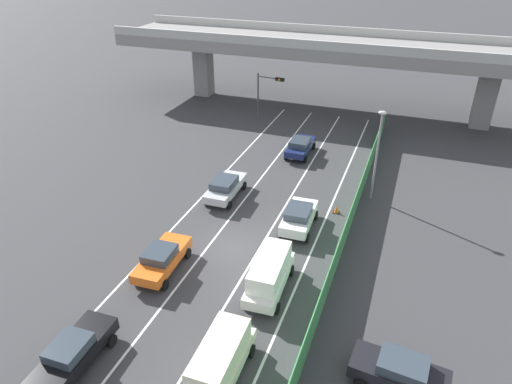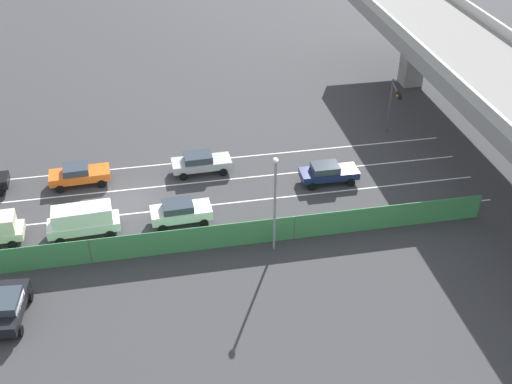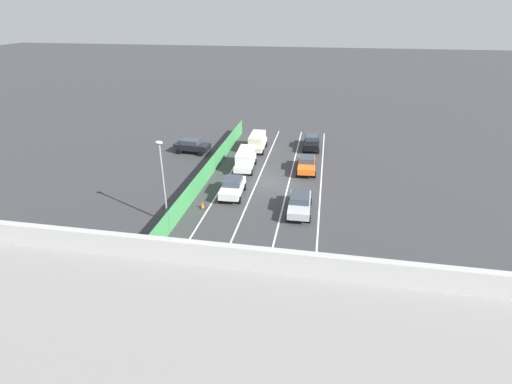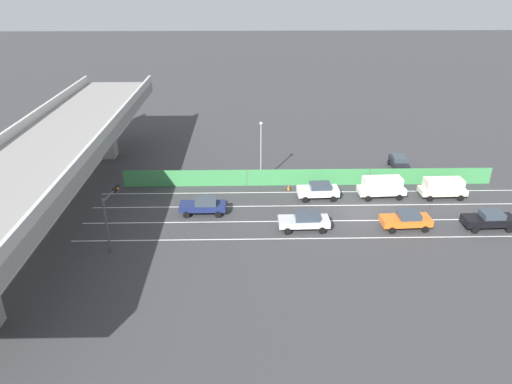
{
  "view_description": "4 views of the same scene",
  "coord_description": "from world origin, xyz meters",
  "px_view_note": "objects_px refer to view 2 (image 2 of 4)",
  "views": [
    {
      "loc": [
        9.62,
        -21.88,
        17.7
      ],
      "look_at": [
        -0.39,
        5.21,
        1.29
      ],
      "focal_mm": 32.0,
      "sensor_mm": 36.0,
      "label": 1
    },
    {
      "loc": [
        40.06,
        2.0,
        27.05
      ],
      "look_at": [
        1.86,
        9.29,
        0.9
      ],
      "focal_mm": 44.91,
      "sensor_mm": 36.0,
      "label": 2
    },
    {
      "loc": [
        -4.6,
        35.17,
        15.95
      ],
      "look_at": [
        0.62,
        6.18,
        1.81
      ],
      "focal_mm": 26.96,
      "sensor_mm": 36.0,
      "label": 3
    },
    {
      "loc": [
        -40.94,
        11.02,
        21.72
      ],
      "look_at": [
        0.27,
        10.14,
        2.22
      ],
      "focal_mm": 33.26,
      "sensor_mm": 36.0,
      "label": 4
    }
  ],
  "objects_px": {
    "car_hatchback_white": "(180,211)",
    "car_van_white": "(83,219)",
    "traffic_cone": "(226,232)",
    "car_sedan_navy": "(328,172)",
    "traffic_light": "(394,101)",
    "car_sedan_silver": "(201,162)",
    "parked_sedan_dark": "(8,307)",
    "street_lamp": "(275,196)",
    "car_taxi_orange": "(79,174)"
  },
  "relations": [
    {
      "from": "car_van_white",
      "to": "traffic_light",
      "type": "relative_size",
      "value": 0.98
    },
    {
      "from": "car_taxi_orange",
      "to": "traffic_cone",
      "type": "bearing_deg",
      "value": 49.93
    },
    {
      "from": "car_van_white",
      "to": "traffic_cone",
      "type": "relative_size",
      "value": 8.1
    },
    {
      "from": "traffic_cone",
      "to": "car_hatchback_white",
      "type": "bearing_deg",
      "value": -125.42
    },
    {
      "from": "car_taxi_orange",
      "to": "street_lamp",
      "type": "relative_size",
      "value": 0.66
    },
    {
      "from": "car_sedan_silver",
      "to": "street_lamp",
      "type": "relative_size",
      "value": 0.67
    },
    {
      "from": "traffic_cone",
      "to": "car_sedan_navy",
      "type": "bearing_deg",
      "value": 120.69
    },
    {
      "from": "car_van_white",
      "to": "parked_sedan_dark",
      "type": "height_order",
      "value": "car_van_white"
    },
    {
      "from": "car_sedan_navy",
      "to": "car_hatchback_white",
      "type": "relative_size",
      "value": 1.04
    },
    {
      "from": "traffic_cone",
      "to": "car_taxi_orange",
      "type": "bearing_deg",
      "value": -130.07
    },
    {
      "from": "parked_sedan_dark",
      "to": "traffic_cone",
      "type": "distance_m",
      "value": 14.65
    },
    {
      "from": "car_sedan_navy",
      "to": "car_taxi_orange",
      "type": "height_order",
      "value": "car_taxi_orange"
    },
    {
      "from": "car_sedan_silver",
      "to": "street_lamp",
      "type": "height_order",
      "value": "street_lamp"
    },
    {
      "from": "car_sedan_navy",
      "to": "car_sedan_silver",
      "type": "xyz_separation_m",
      "value": [
        -3.29,
        -9.46,
        0.02
      ]
    },
    {
      "from": "car_van_white",
      "to": "traffic_light",
      "type": "distance_m",
      "value": 27.06
    },
    {
      "from": "car_taxi_orange",
      "to": "car_hatchback_white",
      "type": "distance_m",
      "value": 9.64
    },
    {
      "from": "car_sedan_silver",
      "to": "car_van_white",
      "type": "xyz_separation_m",
      "value": [
        6.55,
        -8.79,
        0.34
      ]
    },
    {
      "from": "car_sedan_silver",
      "to": "parked_sedan_dark",
      "type": "xyz_separation_m",
      "value": [
        13.98,
        -12.83,
        0.03
      ]
    },
    {
      "from": "car_hatchback_white",
      "to": "car_van_white",
      "type": "bearing_deg",
      "value": -88.73
    },
    {
      "from": "car_hatchback_white",
      "to": "parked_sedan_dark",
      "type": "relative_size",
      "value": 0.99
    },
    {
      "from": "car_taxi_orange",
      "to": "traffic_light",
      "type": "height_order",
      "value": "traffic_light"
    },
    {
      "from": "traffic_light",
      "to": "traffic_cone",
      "type": "height_order",
      "value": "traffic_light"
    },
    {
      "from": "car_van_white",
      "to": "street_lamp",
      "type": "bearing_deg",
      "value": 72.35
    },
    {
      "from": "car_taxi_orange",
      "to": "traffic_light",
      "type": "relative_size",
      "value": 0.92
    },
    {
      "from": "car_sedan_silver",
      "to": "car_taxi_orange",
      "type": "xyz_separation_m",
      "value": [
        -0.02,
        -9.35,
        -0.01
      ]
    },
    {
      "from": "car_sedan_silver",
      "to": "street_lamp",
      "type": "bearing_deg",
      "value": 19.23
    },
    {
      "from": "car_sedan_navy",
      "to": "car_sedan_silver",
      "type": "bearing_deg",
      "value": -109.19
    },
    {
      "from": "car_taxi_orange",
      "to": "car_sedan_navy",
      "type": "bearing_deg",
      "value": 80.03
    },
    {
      "from": "car_sedan_navy",
      "to": "car_hatchback_white",
      "type": "bearing_deg",
      "value": -74.99
    },
    {
      "from": "car_hatchback_white",
      "to": "car_taxi_orange",
      "type": "bearing_deg",
      "value": -131.79
    },
    {
      "from": "car_hatchback_white",
      "to": "traffic_light",
      "type": "relative_size",
      "value": 0.86
    },
    {
      "from": "car_taxi_orange",
      "to": "traffic_light",
      "type": "xyz_separation_m",
      "value": [
        -2.41,
        25.99,
        2.69
      ]
    },
    {
      "from": "car_sedan_silver",
      "to": "traffic_light",
      "type": "bearing_deg",
      "value": 98.32
    },
    {
      "from": "car_sedan_silver",
      "to": "car_hatchback_white",
      "type": "distance_m",
      "value": 6.76
    },
    {
      "from": "car_taxi_orange",
      "to": "car_hatchback_white",
      "type": "relative_size",
      "value": 1.07
    },
    {
      "from": "car_sedan_navy",
      "to": "traffic_light",
      "type": "distance_m",
      "value": 9.57
    },
    {
      "from": "street_lamp",
      "to": "car_van_white",
      "type": "bearing_deg",
      "value": -107.65
    },
    {
      "from": "traffic_light",
      "to": "traffic_cone",
      "type": "distance_m",
      "value": 19.56
    },
    {
      "from": "traffic_light",
      "to": "street_lamp",
      "type": "xyz_separation_m",
      "value": [
        12.95,
        -12.97,
        0.69
      ]
    },
    {
      "from": "car_hatchback_white",
      "to": "car_sedan_silver",
      "type": "bearing_deg",
      "value": 161.33
    },
    {
      "from": "car_van_white",
      "to": "car_hatchback_white",
      "type": "relative_size",
      "value": 1.14
    },
    {
      "from": "car_sedan_navy",
      "to": "car_sedan_silver",
      "type": "relative_size",
      "value": 0.95
    },
    {
      "from": "parked_sedan_dark",
      "to": "traffic_light",
      "type": "height_order",
      "value": "traffic_light"
    },
    {
      "from": "car_van_white",
      "to": "traffic_light",
      "type": "bearing_deg",
      "value": 109.47
    },
    {
      "from": "car_sedan_navy",
      "to": "street_lamp",
      "type": "height_order",
      "value": "street_lamp"
    },
    {
      "from": "street_lamp",
      "to": "car_hatchback_white",
      "type": "bearing_deg",
      "value": -125.17
    },
    {
      "from": "car_sedan_navy",
      "to": "traffic_cone",
      "type": "distance_m",
      "value": 10.16
    },
    {
      "from": "car_van_white",
      "to": "street_lamp",
      "type": "distance_m",
      "value": 13.42
    },
    {
      "from": "traffic_light",
      "to": "street_lamp",
      "type": "distance_m",
      "value": 18.34
    },
    {
      "from": "car_van_white",
      "to": "street_lamp",
      "type": "height_order",
      "value": "street_lamp"
    }
  ]
}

